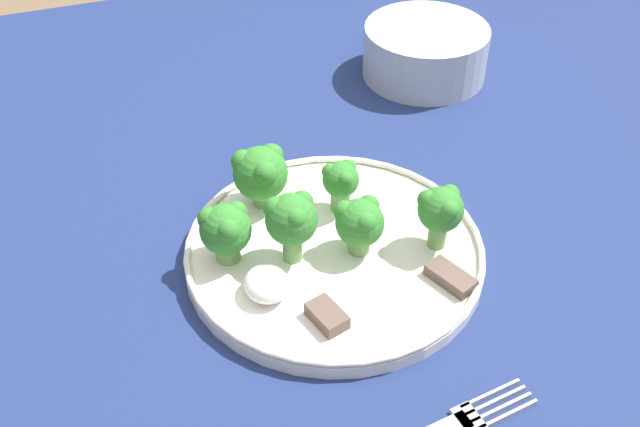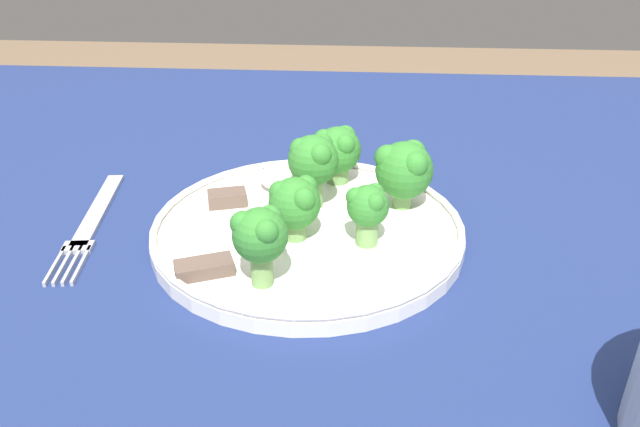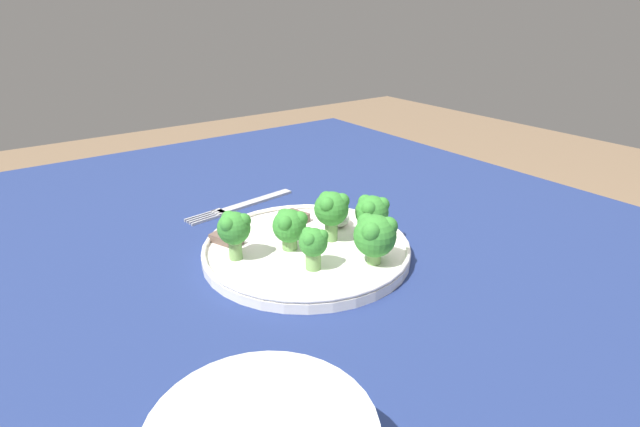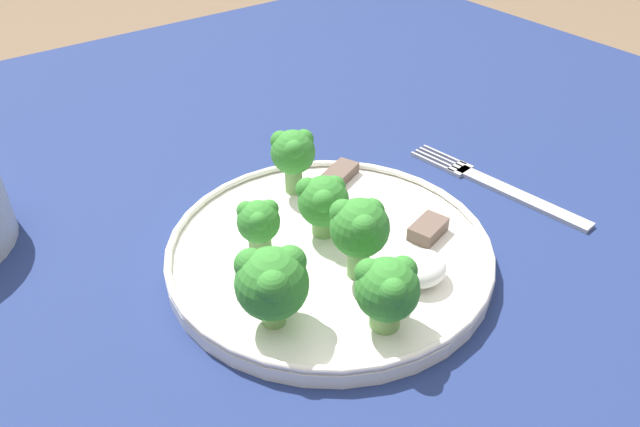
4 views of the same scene
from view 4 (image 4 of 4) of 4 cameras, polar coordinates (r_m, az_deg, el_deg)
table at (r=0.60m, az=-1.26°, el=-8.78°), size 1.21×1.12×0.78m
dinner_plate at (r=0.50m, az=0.85°, el=-3.46°), size 0.26×0.26×0.02m
fork at (r=0.61m, az=15.91°, el=2.42°), size 0.04×0.19×0.00m
broccoli_floret_near_rim_left at (r=0.45m, az=3.66°, el=-1.32°), size 0.05×0.04×0.07m
broccoli_floret_center_left at (r=0.50m, az=0.15°, el=1.09°), size 0.04×0.04×0.05m
broccoli_floret_back_left at (r=0.42m, az=6.17°, el=-6.87°), size 0.04×0.04×0.05m
broccoli_floret_front_left at (r=0.55m, az=-2.49°, el=5.59°), size 0.04×0.04×0.06m
broccoli_floret_center_back at (r=0.47m, az=-5.63°, el=-0.90°), size 0.03×0.03×0.05m
broccoli_floret_mid_cluster at (r=0.41m, az=-4.43°, el=-6.24°), size 0.05×0.05×0.06m
meat_slice_front_slice at (r=0.58m, az=1.75°, el=3.58°), size 0.05×0.03×0.01m
meat_slice_middle_slice at (r=0.52m, az=9.85°, el=-1.41°), size 0.04×0.03×0.01m
sauce_dollop at (r=0.47m, az=9.17°, el=-4.98°), size 0.04×0.04×0.02m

